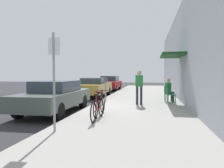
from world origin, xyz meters
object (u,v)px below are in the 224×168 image
Objects in this scene: parked_car_0 at (55,96)px; pedestrian_standing at (139,84)px; cafe_chair_0 at (169,94)px; parked_car_1 at (94,87)px; parked_car_2 at (110,83)px; street_sign at (54,74)px; parking_meter at (106,88)px; cafe_chair_1 at (168,92)px; bicycle_0 at (98,109)px; seated_patron_1 at (169,89)px; bicycle_1 at (99,106)px.

pedestrian_standing is (3.42, 2.15, 0.41)m from parked_car_0.
parked_car_1 is at bearing 144.69° from cafe_chair_0.
parked_car_1 is at bearing -90.00° from parked_car_2.
parked_car_0 is 1.69× the size of street_sign.
parking_meter is (1.55, 2.99, 0.18)m from parked_car_0.
parked_car_0 reaches higher than cafe_chair_0.
street_sign is at bearing -90.46° from parking_meter.
parking_meter reaches higher than cafe_chair_1.
cafe_chair_0 is 0.51× the size of pedestrian_standing.
parked_car_2 is at bearing 117.73° from cafe_chair_0.
street_sign reaches higher than parked_car_2.
cafe_chair_1 is at bearing 43.10° from pedestrian_standing.
pedestrian_standing is (1.18, 3.68, 0.64)m from bicycle_0.
pedestrian_standing is (1.92, 5.36, -0.52)m from street_sign.
street_sign is at bearing -116.80° from cafe_chair_1.
bicycle_0 is 5.78m from seated_patron_1.
parked_car_0 is 4.06m from pedestrian_standing.
bicycle_1 is 3.33m from pedestrian_standing.
pedestrian_standing is (3.42, -9.97, 0.39)m from parked_car_2.
parked_car_0 reaches higher than bicycle_1.
bicycle_0 is 5.07m from cafe_chair_0.
pedestrian_standing reaches higher than cafe_chair_1.
street_sign is (-0.05, -6.20, 0.75)m from parking_meter.
parking_meter is at bearing 155.90° from pedestrian_standing.
bicycle_1 reaches higher than cafe_chair_1.
parked_car_2 is 9.26m from parking_meter.
bicycle_0 is at bearing -80.68° from parked_car_2.
parked_car_0 is 6.11m from seated_patron_1.
bicycle_1 is at bearing -21.81° from parked_car_0.
bicycle_1 is at bearing -73.24° from parked_car_1.
cafe_chair_0 is at bearing 29.52° from parked_car_0.
parked_car_0 is at bearing -144.19° from cafe_chair_1.
cafe_chair_1 is (3.36, 0.55, -0.26)m from parking_meter.
street_sign is at bearing -64.94° from parked_car_0.
parked_car_0 is at bearing -144.37° from seated_patron_1.
parked_car_2 is 13.16m from bicycle_1.
parked_car_2 is 2.57× the size of bicycle_1.
street_sign is 2.99× the size of cafe_chair_1.
parking_meter is 0.77× the size of bicycle_1.
cafe_chair_1 is at bearing -28.93° from parked_car_1.
parked_car_0 is 2.72m from bicycle_0.
seated_patron_1 is at bearing 62.87° from street_sign.
parking_meter is 0.51× the size of street_sign.
bicycle_1 is at bearing -122.60° from seated_patron_1.
pedestrian_standing reaches higher than bicycle_1.
parked_car_0 is 5.64m from cafe_chair_0.
bicycle_1 is (0.64, 2.35, -1.16)m from street_sign.
parked_car_2 is at bearing 99.37° from bicycle_1.
bicycle_0 is at bearing -73.94° from parked_car_1.
bicycle_0 is 1.97× the size of cafe_chair_1.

